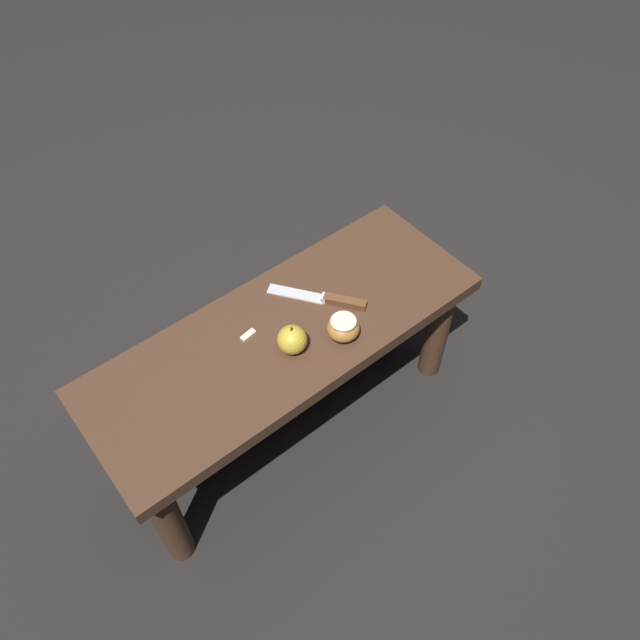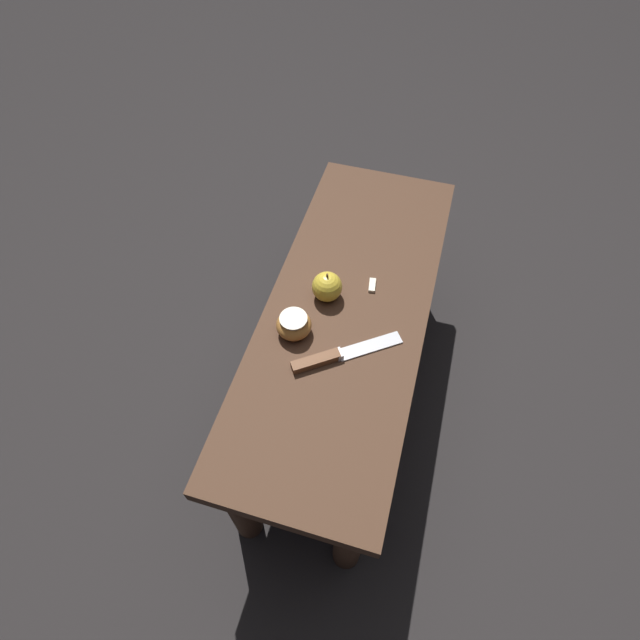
{
  "view_description": "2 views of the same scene",
  "coord_description": "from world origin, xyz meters",
  "px_view_note": "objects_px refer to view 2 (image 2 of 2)",
  "views": [
    {
      "loc": [
        0.52,
        0.78,
        1.61
      ],
      "look_at": [
        -0.07,
        0.05,
        0.45
      ],
      "focal_mm": 35.0,
      "sensor_mm": 36.0,
      "label": 1
    },
    {
      "loc": [
        -0.69,
        -0.13,
        1.36
      ],
      "look_at": [
        -0.07,
        0.05,
        0.45
      ],
      "focal_mm": 28.0,
      "sensor_mm": 36.0,
      "label": 2
    }
  ],
  "objects_px": {
    "apple_whole": "(327,287)",
    "apple_cut": "(294,325)",
    "wooden_bench": "(346,327)",
    "knife": "(331,357)"
  },
  "relations": [
    {
      "from": "apple_whole",
      "to": "apple_cut",
      "type": "bearing_deg",
      "value": 160.03
    },
    {
      "from": "wooden_bench",
      "to": "knife",
      "type": "distance_m",
      "value": 0.18
    },
    {
      "from": "knife",
      "to": "apple_cut",
      "type": "distance_m",
      "value": 0.11
    },
    {
      "from": "knife",
      "to": "apple_whole",
      "type": "distance_m",
      "value": 0.18
    },
    {
      "from": "apple_whole",
      "to": "apple_cut",
      "type": "xyz_separation_m",
      "value": [
        -0.12,
        0.04,
        -0.01
      ]
    },
    {
      "from": "apple_whole",
      "to": "apple_cut",
      "type": "height_order",
      "value": "apple_whole"
    },
    {
      "from": "apple_cut",
      "to": "knife",
      "type": "bearing_deg",
      "value": -114.69
    },
    {
      "from": "knife",
      "to": "wooden_bench",
      "type": "bearing_deg",
      "value": 54.19
    },
    {
      "from": "apple_whole",
      "to": "wooden_bench",
      "type": "bearing_deg",
      "value": -106.45
    },
    {
      "from": "wooden_bench",
      "to": "knife",
      "type": "relative_size",
      "value": 4.52
    }
  ]
}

